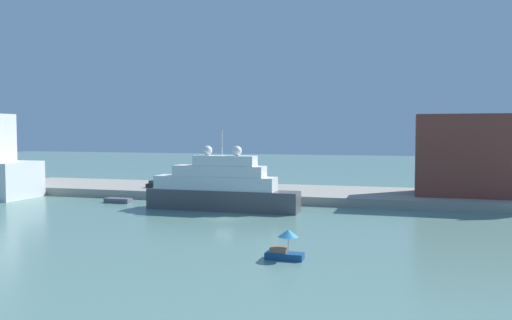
# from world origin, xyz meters

# --- Properties ---
(ground) EXTENTS (400.00, 400.00, 0.00)m
(ground) POSITION_xyz_m (0.00, 0.00, 0.00)
(ground) COLOR slate
(quay_dock) EXTENTS (110.00, 19.02, 1.45)m
(quay_dock) POSITION_xyz_m (0.00, 25.51, 0.73)
(quay_dock) COLOR gray
(quay_dock) RESTS_ON ground
(large_yacht) EXTENTS (23.72, 3.89, 12.18)m
(large_yacht) POSITION_xyz_m (-3.46, 7.74, 3.38)
(large_yacht) COLOR #4C4C51
(large_yacht) RESTS_ON ground
(small_motorboat) EXTENTS (3.58, 1.94, 2.84)m
(small_motorboat) POSITION_xyz_m (13.12, -19.70, 1.22)
(small_motorboat) COLOR navy
(small_motorboat) RESTS_ON ground
(work_barge) EXTENTS (4.52, 1.78, 0.78)m
(work_barge) POSITION_xyz_m (-22.85, 10.68, 0.39)
(work_barge) COLOR #595966
(work_barge) RESTS_ON ground
(harbor_building) EXTENTS (17.56, 10.35, 13.34)m
(harbor_building) POSITION_xyz_m (33.95, 25.71, 8.13)
(harbor_building) COLOR brown
(harbor_building) RESTS_ON quay_dock
(parked_car) EXTENTS (3.97, 1.67, 1.36)m
(parked_car) POSITION_xyz_m (-21.32, 21.82, 2.04)
(parked_car) COLOR black
(parked_car) RESTS_ON quay_dock
(person_figure) EXTENTS (0.36, 0.36, 1.67)m
(person_figure) POSITION_xyz_m (-16.34, 21.59, 2.23)
(person_figure) COLOR maroon
(person_figure) RESTS_ON quay_dock
(mooring_bollard) EXTENTS (0.45, 0.45, 0.78)m
(mooring_bollard) POSITION_xyz_m (2.67, 16.92, 1.84)
(mooring_bollard) COLOR black
(mooring_bollard) RESTS_ON quay_dock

